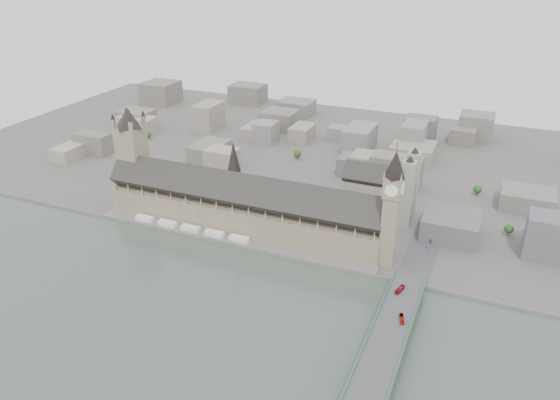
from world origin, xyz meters
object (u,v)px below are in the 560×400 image
at_px(red_bus_north, 400,289).
at_px(red_bus_south, 402,319).
at_px(palace_of_westminster, 242,206).
at_px(victoria_tower, 132,152).
at_px(car_silver, 400,315).
at_px(car_approach, 431,242).
at_px(westminster_abbey, 381,192).
at_px(westminster_bridge, 389,337).
at_px(elizabeth_tower, 392,201).

bearing_deg(red_bus_north, red_bus_south, -61.25).
bearing_deg(palace_of_westminster, victoria_tower, 177.04).
bearing_deg(car_silver, car_approach, 76.32).
bearing_deg(palace_of_westminster, red_bus_north, -20.76).
xyz_separation_m(red_bus_south, car_approach, (1.08, 115.21, -0.68)).
xyz_separation_m(victoria_tower, westminster_abbey, (232.92, 69.00, -30.12)).
xyz_separation_m(westminster_abbey, red_bus_north, (47.75, -135.45, -13.24)).
distance_m(westminster_bridge, car_approach, 129.18).
bearing_deg(westminster_bridge, westminster_abbey, 105.64).
xyz_separation_m(elizabeth_tower, car_silver, (27.15, -77.37, -47.18)).
bearing_deg(westminster_bridge, victoria_tower, 158.22).
relative_size(westminster_abbey, car_silver, 17.08).
height_order(red_bus_north, red_bus_south, red_bus_north).
bearing_deg(victoria_tower, red_bus_south, -19.06).
bearing_deg(car_approach, westminster_bridge, -105.59).
bearing_deg(red_bus_south, palace_of_westminster, 134.78).
distance_m(palace_of_westminster, car_approach, 169.75).
bearing_deg(palace_of_westminster, car_silver, -28.34).
xyz_separation_m(red_bus_south, car_silver, (-1.73, 4.42, -0.80)).
xyz_separation_m(red_bus_north, red_bus_south, (8.20, -33.34, -0.14)).
bearing_deg(westminster_abbey, red_bus_south, -71.66).
distance_m(elizabeth_tower, red_bus_north, 70.10).
distance_m(elizabeth_tower, westminster_abbey, 96.91).
height_order(palace_of_westminster, elizabeth_tower, elizabeth_tower).
distance_m(palace_of_westminster, westminster_abbey, 134.09).
relative_size(red_bus_north, red_bus_south, 1.10).
height_order(palace_of_westminster, westminster_bridge, palace_of_westminster).
bearing_deg(red_bus_north, car_approach, 98.47).
bearing_deg(car_silver, westminster_abbey, 96.02).
bearing_deg(car_silver, victoria_tower, 149.39).
height_order(westminster_bridge, red_bus_north, red_bus_north).
bearing_deg(palace_of_westminster, elizabeth_tower, -4.85).
bearing_deg(victoria_tower, palace_of_westminster, -2.96).
distance_m(red_bus_north, red_bus_south, 34.34).
relative_size(westminster_abbey, red_bus_south, 6.51).
distance_m(palace_of_westminster, victoria_tower, 126.41).
relative_size(westminster_bridge, car_approach, 60.59).
height_order(westminster_bridge, red_bus_south, red_bus_south).
xyz_separation_m(palace_of_westminster, elizabeth_tower, (138.00, -11.70, 35.38)).
bearing_deg(westminster_bridge, palace_of_westminster, 146.51).
relative_size(victoria_tower, car_silver, 25.12).
xyz_separation_m(elizabeth_tower, westminster_bridge, (24.00, -95.50, -52.96)).
bearing_deg(red_bus_south, car_silver, 95.39).
relative_size(elizabeth_tower, red_bus_north, 9.39).
xyz_separation_m(elizabeth_tower, red_bus_south, (28.87, -81.80, -46.38)).
distance_m(victoria_tower, red_bus_south, 308.71).
bearing_deg(car_approach, westminster_abbey, 123.83).
distance_m(westminster_bridge, car_silver, 19.28).
relative_size(westminster_abbey, car_approach, 12.68).
xyz_separation_m(red_bus_north, car_silver, (6.47, -28.92, -0.94)).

